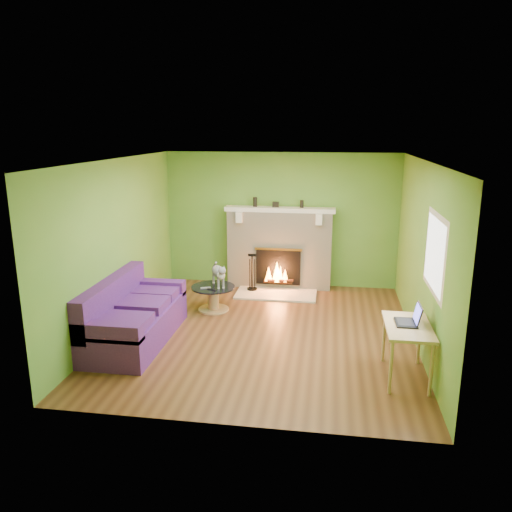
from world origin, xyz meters
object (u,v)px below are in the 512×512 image
(desk, at_px, (408,332))
(cat, at_px, (218,274))
(sofa, at_px, (132,317))
(coffee_table, at_px, (213,296))

(desk, relative_size, cat, 1.42)
(sofa, bearing_deg, coffee_table, 57.92)
(coffee_table, distance_m, desk, 3.55)
(cat, bearing_deg, sofa, -150.98)
(sofa, height_order, cat, sofa)
(sofa, xyz_separation_m, cat, (0.96, 1.46, 0.27))
(coffee_table, relative_size, desk, 0.79)
(sofa, bearing_deg, desk, -8.56)
(sofa, xyz_separation_m, desk, (3.81, -0.57, 0.26))
(sofa, relative_size, cat, 3.11)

